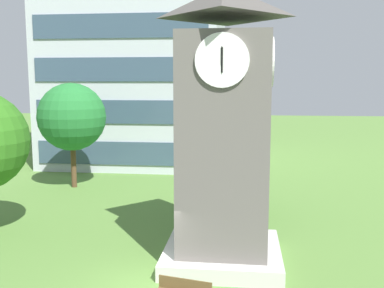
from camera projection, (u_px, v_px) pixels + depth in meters
The scene contains 4 objects.
ground_plane at pixel (143, 285), 15.61m from camera, with size 160.00×160.00×0.00m, color #567F38.
clock_tower at pixel (224, 143), 17.06m from camera, with size 4.54×4.54×10.60m.
tree_streetside at pixel (72, 117), 29.43m from camera, with size 4.50×4.50×7.03m.
tree_near_tower at pixel (236, 153), 23.55m from camera, with size 3.56×3.56×5.14m.
Camera 1 is at (3.45, -14.45, 7.12)m, focal length 41.48 mm.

